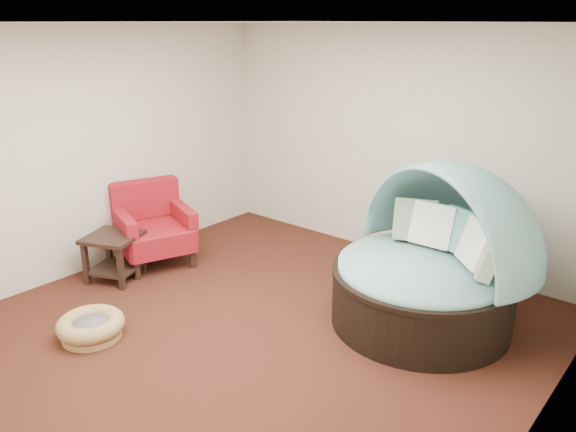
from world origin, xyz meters
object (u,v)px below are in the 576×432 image
Objects in this scene: canopy_daybed at (433,251)px; red_armchair at (153,227)px; side_table at (114,251)px; pet_basket at (91,327)px.

red_armchair is at bearing -144.36° from canopy_daybed.
canopy_daybed is 3.52m from side_table.
red_armchair reaches higher than pet_basket.
red_armchair is 0.62m from side_table.
canopy_daybed reaches higher than side_table.
side_table is at bearing 135.98° from pet_basket.
canopy_daybed is 2.12× the size of red_armchair.
canopy_daybed is 2.98× the size of pet_basket.
side_table is (0.06, -0.61, -0.11)m from red_armchair.
canopy_daybed is 3.37m from red_armchair.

